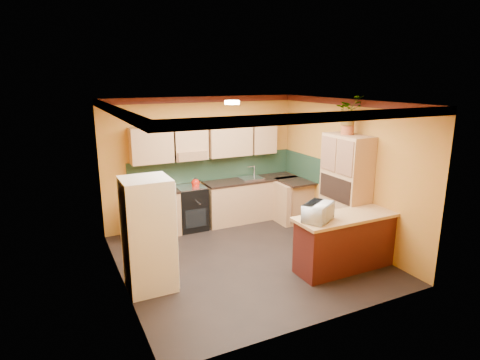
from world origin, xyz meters
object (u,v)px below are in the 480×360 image
(base_cabinets_back, at_px, (219,204))
(microwave, at_px, (318,212))
(stove, at_px, (191,208))
(breakfast_bar, at_px, (348,243))
(pantry, at_px, (345,192))
(fridge, at_px, (148,234))

(base_cabinets_back, height_order, microwave, microwave)
(base_cabinets_back, bearing_deg, stove, -180.00)
(base_cabinets_back, bearing_deg, breakfast_bar, -68.53)
(pantry, relative_size, breakfast_bar, 1.17)
(fridge, bearing_deg, base_cabinets_back, 45.81)
(fridge, distance_m, microwave, 2.58)
(fridge, height_order, microwave, fridge)
(base_cabinets_back, height_order, fridge, fridge)
(stove, height_order, breakfast_bar, stove)
(stove, height_order, microwave, microwave)
(breakfast_bar, xyz_separation_m, microwave, (-0.64, 0.00, 0.63))
(microwave, bearing_deg, fridge, 131.02)
(fridge, height_order, pantry, pantry)
(base_cabinets_back, xyz_separation_m, breakfast_bar, (1.11, -2.82, 0.00))
(base_cabinets_back, bearing_deg, microwave, -80.59)
(breakfast_bar, bearing_deg, base_cabinets_back, 111.47)
(breakfast_bar, relative_size, microwave, 3.53)
(base_cabinets_back, xyz_separation_m, fridge, (-1.98, -2.04, 0.41))
(pantry, distance_m, microwave, 1.37)
(base_cabinets_back, distance_m, pantry, 2.71)
(stove, relative_size, microwave, 1.78)
(microwave, bearing_deg, breakfast_bar, -31.12)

